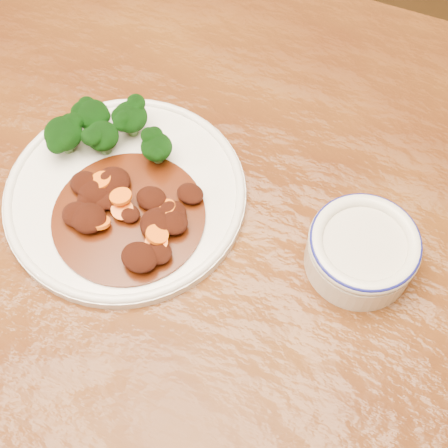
% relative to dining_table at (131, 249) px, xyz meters
% --- Properties ---
extents(ground, '(4.00, 4.00, 0.00)m').
position_rel_dining_table_xyz_m(ground, '(0.00, 0.00, -0.67)').
color(ground, '#412810').
rests_on(ground, ground).
extents(dining_table, '(1.58, 1.03, 0.75)m').
position_rel_dining_table_xyz_m(dining_table, '(0.00, 0.00, 0.00)').
color(dining_table, '#603411').
rests_on(dining_table, ground).
extents(dinner_plate, '(0.27, 0.27, 0.02)m').
position_rel_dining_table_xyz_m(dinner_plate, '(-0.01, 0.02, 0.09)').
color(dinner_plate, silver).
rests_on(dinner_plate, dining_table).
extents(broccoli_florets, '(0.14, 0.10, 0.05)m').
position_rel_dining_table_xyz_m(broccoli_florets, '(-0.06, 0.07, 0.12)').
color(broccoli_florets, '#558343').
rests_on(broccoli_florets, dinner_plate).
extents(mince_stew, '(0.17, 0.17, 0.03)m').
position_rel_dining_table_xyz_m(mince_stew, '(0.01, -0.00, 0.10)').
color(mince_stew, '#401B06').
rests_on(mince_stew, dinner_plate).
extents(dip_bowl, '(0.12, 0.12, 0.05)m').
position_rel_dining_table_xyz_m(dip_bowl, '(0.25, 0.07, 0.11)').
color(dip_bowl, silver).
rests_on(dip_bowl, dining_table).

